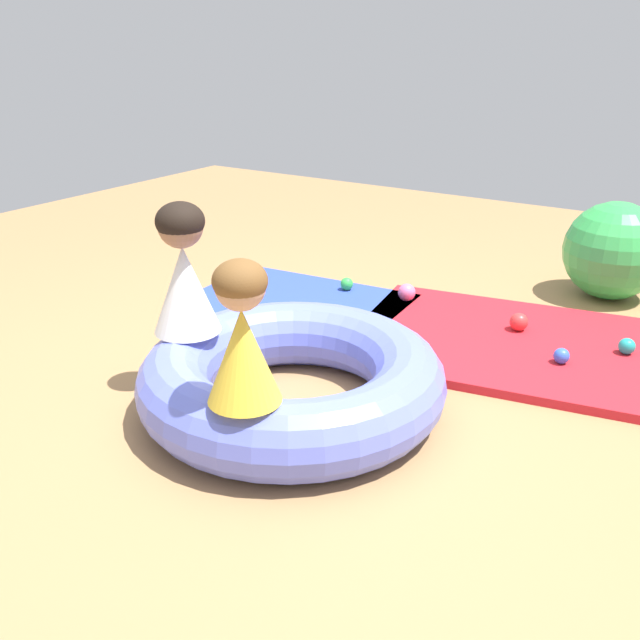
% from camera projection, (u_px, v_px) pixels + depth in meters
% --- Properties ---
extents(ground_plane, '(8.00, 8.00, 0.00)m').
position_uv_depth(ground_plane, '(325.00, 413.00, 2.79)').
color(ground_plane, '#9E7549').
extents(gym_mat_far_left, '(1.18, 0.88, 0.04)m').
position_uv_depth(gym_mat_far_left, '(297.00, 304.00, 3.85)').
color(gym_mat_far_left, '#2D47B7').
rests_on(gym_mat_far_left, ground).
extents(gym_mat_front, '(1.86, 1.33, 0.04)m').
position_uv_depth(gym_mat_front, '(539.00, 348.00, 3.31)').
color(gym_mat_front, red).
rests_on(gym_mat_front, ground).
extents(inflatable_cushion, '(1.18, 1.18, 0.28)m').
position_uv_depth(inflatable_cushion, '(292.00, 379.00, 2.75)').
color(inflatable_cushion, '#6070E5').
rests_on(inflatable_cushion, ground).
extents(child_in_white, '(0.34, 0.34, 0.52)m').
position_uv_depth(child_in_white, '(184.00, 270.00, 2.74)').
color(child_in_white, white).
rests_on(child_in_white, inflatable_cushion).
extents(child_in_yellow, '(0.34, 0.34, 0.47)m').
position_uv_depth(child_in_yellow, '(243.00, 335.00, 2.22)').
color(child_in_yellow, yellow).
rests_on(child_in_yellow, inflatable_cushion).
extents(play_ball_green, '(0.07, 0.07, 0.07)m').
position_uv_depth(play_ball_green, '(347.00, 284.00, 3.98)').
color(play_ball_green, green).
rests_on(play_ball_green, gym_mat_far_left).
extents(play_ball_blue, '(0.07, 0.07, 0.07)m').
position_uv_depth(play_ball_blue, '(561.00, 356.00, 3.10)').
color(play_ball_blue, blue).
rests_on(play_ball_blue, gym_mat_front).
extents(play_ball_pink, '(0.09, 0.09, 0.09)m').
position_uv_depth(play_ball_pink, '(407.00, 292.00, 3.81)').
color(play_ball_pink, pink).
rests_on(play_ball_pink, gym_mat_front).
extents(play_ball_red, '(0.09, 0.09, 0.09)m').
position_uv_depth(play_ball_red, '(519.00, 322.00, 3.44)').
color(play_ball_red, red).
rests_on(play_ball_red, gym_mat_front).
extents(play_ball_teal, '(0.07, 0.07, 0.07)m').
position_uv_depth(play_ball_teal, '(627.00, 346.00, 3.19)').
color(play_ball_teal, teal).
rests_on(play_ball_teal, gym_mat_front).
extents(exercise_ball_large, '(0.54, 0.54, 0.54)m').
position_uv_depth(exercise_ball_large, '(614.00, 251.00, 3.90)').
color(exercise_ball_large, green).
rests_on(exercise_ball_large, ground).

